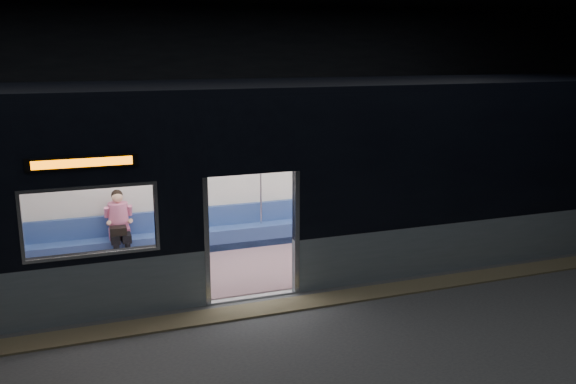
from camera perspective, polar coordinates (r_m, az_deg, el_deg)
station_floor at (r=9.10m, az=-1.34°, el=-12.32°), size 24.00×14.00×0.01m
station_envelope at (r=8.22m, az=-1.48°, el=11.43°), size 24.00×14.00×5.00m
tactile_strip at (r=9.57m, az=-2.41°, el=-10.87°), size 22.80×0.50×0.03m
metro_car at (r=10.86m, az=-5.68°, el=2.15°), size 18.00×3.04×3.35m
passenger at (r=11.79m, az=-15.53°, el=-2.69°), size 0.43×0.69×1.34m
handbag at (r=11.61m, az=-15.60°, el=-3.50°), size 0.36×0.34×0.15m
transit_map at (r=12.88m, az=3.09°, el=2.44°), size 1.11×0.03×0.72m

